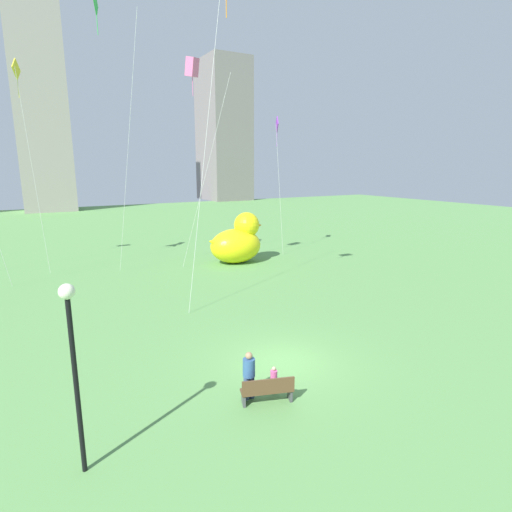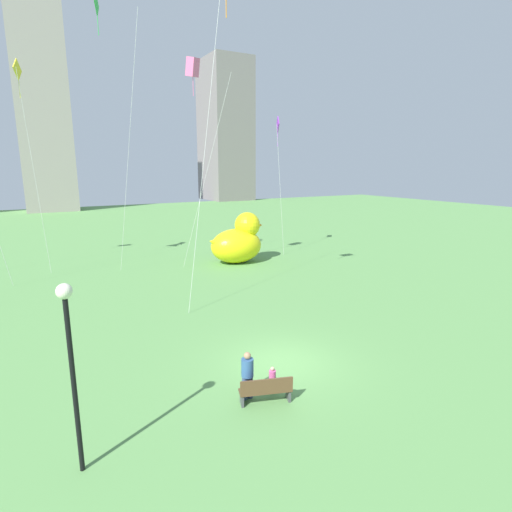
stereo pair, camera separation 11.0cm
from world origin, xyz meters
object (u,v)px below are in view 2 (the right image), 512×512
(person_child, at_px, (272,379))
(kite_purple, at_px, (278,130))
(kite_yellow, at_px, (19,81))
(kite_green, at_px, (101,23))
(person_adult, at_px, (247,373))
(lamppost, at_px, (70,348))
(kite_pink, at_px, (193,69))
(giant_inflatable_duck, at_px, (238,242))
(park_bench, at_px, (266,390))

(person_child, distance_m, kite_purple, 23.95)
(kite_yellow, bearing_deg, kite_green, -39.39)
(person_adult, distance_m, lamppost, 5.64)
(kite_green, bearing_deg, kite_purple, 5.76)
(kite_purple, xyz_separation_m, kite_green, (-13.25, -1.34, 5.41))
(person_adult, distance_m, kite_yellow, 24.41)
(kite_green, distance_m, kite_pink, 5.78)
(person_child, xyz_separation_m, kite_purple, (11.74, 18.52, 9.62))
(giant_inflatable_duck, xyz_separation_m, lamppost, (-13.45, -18.13, 1.60))
(giant_inflatable_duck, bearing_deg, kite_pink, -153.13)
(person_child, height_order, kite_green, kite_green)
(person_adult, relative_size, person_child, 1.71)
(park_bench, distance_m, kite_green, 23.20)
(person_child, height_order, kite_yellow, kite_yellow)
(person_child, bearing_deg, kite_green, 95.02)
(person_child, distance_m, giant_inflatable_duck, 19.01)
(person_adult, xyz_separation_m, kite_purple, (12.61, 18.40, 9.25))
(person_child, xyz_separation_m, giant_inflatable_duck, (7.53, 17.41, 1.13))
(park_bench, bearing_deg, person_child, 40.86)
(park_bench, distance_m, lamppost, 6.09)
(kite_purple, bearing_deg, giant_inflatable_duck, -165.25)
(park_bench, distance_m, kite_yellow, 25.15)
(person_child, relative_size, kite_pink, 0.07)
(person_child, xyz_separation_m, lamppost, (-5.92, -0.72, 2.73))
(kite_purple, relative_size, kite_green, 0.65)
(kite_purple, bearing_deg, kite_green, -174.24)
(person_adult, relative_size, kite_purple, 0.14)
(kite_purple, height_order, kite_green, kite_green)
(park_bench, distance_m, person_child, 0.66)
(giant_inflatable_duck, xyz_separation_m, kite_purple, (4.21, 1.11, 8.49))
(park_bench, distance_m, person_adult, 0.77)
(person_adult, relative_size, kite_pink, 0.11)
(park_bench, xyz_separation_m, person_adult, (-0.36, 0.55, 0.41))
(giant_inflatable_duck, distance_m, kite_yellow, 17.78)
(park_bench, xyz_separation_m, giant_inflatable_duck, (8.03, 17.84, 1.17))
(kite_yellow, bearing_deg, kite_purple, -7.62)
(person_adult, relative_size, giant_inflatable_duck, 0.34)
(kite_green, height_order, kite_pink, kite_green)
(giant_inflatable_duck, relative_size, kite_pink, 0.33)
(kite_pink, bearing_deg, kite_yellow, 149.68)
(kite_green, relative_size, kite_pink, 1.23)
(kite_pink, bearing_deg, lamppost, -120.27)
(kite_green, bearing_deg, person_child, -84.98)
(kite_yellow, bearing_deg, person_child, -73.89)
(person_adult, relative_size, kite_green, 0.09)
(kite_purple, height_order, kite_pink, kite_pink)
(person_adult, xyz_separation_m, kite_yellow, (-5.17, 20.78, 11.71))
(kite_pink, bearing_deg, person_adult, -105.84)
(kite_yellow, xyz_separation_m, kite_pink, (9.49, -5.55, 0.64))
(giant_inflatable_duck, relative_size, kite_purple, 0.42)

